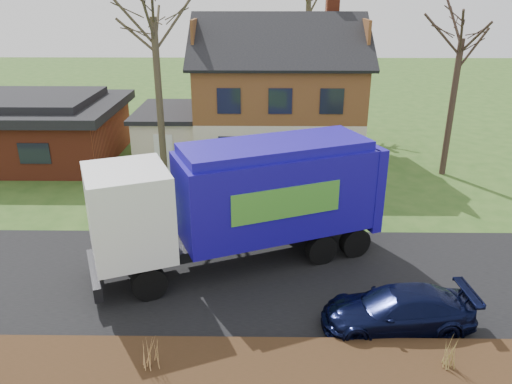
{
  "coord_description": "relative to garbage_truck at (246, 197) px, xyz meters",
  "views": [
    {
      "loc": [
        1.09,
        -14.84,
        9.23
      ],
      "look_at": [
        0.87,
        2.5,
        2.18
      ],
      "focal_mm": 35.0,
      "sensor_mm": 36.0,
      "label": 1
    }
  ],
  "objects": [
    {
      "name": "silver_sedan",
      "position": [
        -0.78,
        3.18,
        -1.83
      ],
      "size": [
        4.52,
        2.6,
        1.41
      ],
      "primitive_type": "imported",
      "rotation": [
        0.0,
        0.0,
        1.85
      ],
      "color": "#999CA0",
      "rests_on": "ground"
    },
    {
      "name": "tree_front_east",
      "position": [
        10.27,
        9.44,
        5.62
      ],
      "size": [
        3.61,
        3.61,
        10.03
      ],
      "color": "#392A22",
      "rests_on": "ground"
    },
    {
      "name": "main_house",
      "position": [
        0.94,
        12.73,
        1.5
      ],
      "size": [
        12.95,
        8.95,
        9.26
      ],
      "color": "beige",
      "rests_on": "ground"
    },
    {
      "name": "road",
      "position": [
        -0.55,
        -1.18,
        -2.52
      ],
      "size": [
        80.0,
        7.0,
        0.02
      ],
      "primitive_type": "cube",
      "color": "black",
      "rests_on": "ground"
    },
    {
      "name": "navy_wagon",
      "position": [
        4.48,
        -3.91,
        -1.9
      ],
      "size": [
        4.51,
        2.12,
        1.27
      ],
      "primitive_type": "imported",
      "rotation": [
        0.0,
        0.0,
        -1.49
      ],
      "color": "black",
      "rests_on": "ground"
    },
    {
      "name": "grass_clump_east",
      "position": [
        5.36,
        -5.84,
        -1.8
      ],
      "size": [
        0.35,
        0.28,
        0.86
      ],
      "color": "#9C8645",
      "rests_on": "mulch_verge"
    },
    {
      "name": "ranch_house",
      "position": [
        -12.55,
        11.82,
        -0.72
      ],
      "size": [
        9.8,
        8.2,
        3.7
      ],
      "color": "maroon",
      "rests_on": "ground"
    },
    {
      "name": "garbage_truck",
      "position": [
        0.0,
        0.0,
        0.0
      ],
      "size": [
        10.52,
        6.42,
        4.39
      ],
      "rotation": [
        0.0,
        0.0,
        0.39
      ],
      "color": "black",
      "rests_on": "ground"
    },
    {
      "name": "ground",
      "position": [
        -0.55,
        -1.18,
        -2.53
      ],
      "size": [
        120.0,
        120.0,
        0.0
      ],
      "primitive_type": "plane",
      "color": "#2C4F1A",
      "rests_on": "ground"
    },
    {
      "name": "grass_clump_mid",
      "position": [
        -2.26,
        -5.98,
        -1.79
      ],
      "size": [
        0.31,
        0.26,
        0.88
      ],
      "color": "tan",
      "rests_on": "mulch_verge"
    }
  ]
}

